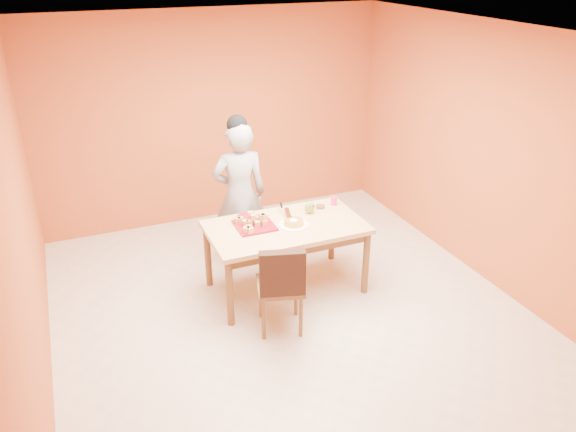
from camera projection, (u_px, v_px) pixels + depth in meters
name	position (u px, v px, depth m)	size (l,w,h in m)	color
floor	(290.00, 311.00, 5.67)	(5.00, 5.00, 0.00)	beige
ceiling	(290.00, 33.00, 4.51)	(5.00, 5.00, 0.00)	white
wall_back	(214.00, 119.00, 7.17)	(4.50, 4.50, 0.00)	#B55329
wall_left	(20.00, 232.00, 4.30)	(5.00, 5.00, 0.00)	#B55329
wall_right	(487.00, 156.00, 5.87)	(5.00, 5.00, 0.00)	#B55329
dining_table	(286.00, 233.00, 5.77)	(1.60, 0.90, 0.76)	#F2C57E
dining_chair	(281.00, 285.00, 5.22)	(0.54, 0.61, 0.94)	brown
pastry_pile	(255.00, 219.00, 5.67)	(0.34, 0.34, 0.11)	tan
person	(240.00, 195.00, 6.25)	(0.61, 0.40, 1.67)	#9C9C9F
pastry_platter	(255.00, 225.00, 5.70)	(0.38, 0.38, 0.02)	maroon
red_dinner_plate	(248.00, 217.00, 5.88)	(0.25, 0.25, 0.02)	maroon
white_cake_plate	(294.00, 225.00, 5.72)	(0.30, 0.30, 0.01)	white
sponge_cake	(294.00, 222.00, 5.71)	(0.20, 0.20, 0.05)	#F1B53E
cake_server	(288.00, 213.00, 5.85)	(0.05, 0.25, 0.01)	silver
egg_ornament	(310.00, 207.00, 5.96)	(0.11, 0.09, 0.14)	olive
magenta_glass	(334.00, 201.00, 6.17)	(0.07, 0.07, 0.09)	#DA2076
checker_tin	(320.00, 207.00, 6.11)	(0.10, 0.10, 0.03)	#3C1C10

